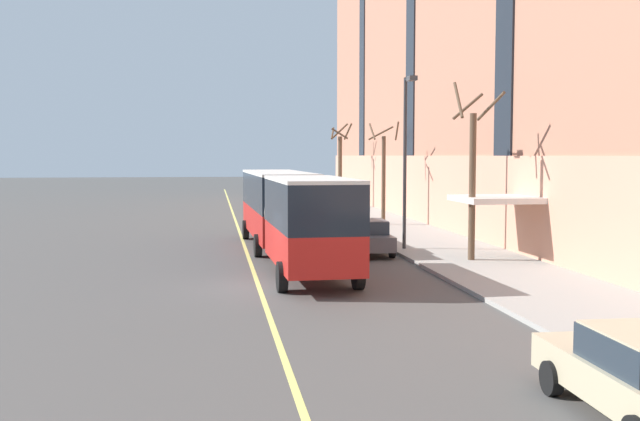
{
  "coord_description": "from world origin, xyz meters",
  "views": [
    {
      "loc": [
        -1.7,
        -24.79,
        4.42
      ],
      "look_at": [
        3.33,
        10.3,
        1.8
      ],
      "focal_mm": 42.0,
      "sensor_mm": 36.0,
      "label": 1
    }
  ],
  "objects_px": {
    "parked_car_red_3": "(329,215)",
    "parked_car_darkgray_1": "(367,237)",
    "street_tree_far_uptown": "(384,172)",
    "street_tree_mid_block": "(472,174)",
    "street_tree_far_downtown": "(340,164)",
    "street_lamp": "(406,146)",
    "city_bus": "(288,209)"
  },
  "relations": [
    {
      "from": "parked_car_red_3",
      "to": "street_tree_far_downtown",
      "type": "height_order",
      "value": "street_tree_far_downtown"
    },
    {
      "from": "street_tree_mid_block",
      "to": "street_tree_far_uptown",
      "type": "bearing_deg",
      "value": 90.02
    },
    {
      "from": "city_bus",
      "to": "street_lamp",
      "type": "xyz_separation_m",
      "value": [
        5.48,
        1.21,
        2.73
      ]
    },
    {
      "from": "street_lamp",
      "to": "parked_car_red_3",
      "type": "bearing_deg",
      "value": 97.91
    },
    {
      "from": "city_bus",
      "to": "street_tree_far_uptown",
      "type": "distance_m",
      "value": 15.31
    },
    {
      "from": "city_bus",
      "to": "street_tree_far_uptown",
      "type": "bearing_deg",
      "value": 61.56
    },
    {
      "from": "parked_car_red_3",
      "to": "parked_car_darkgray_1",
      "type": "bearing_deg",
      "value": -90.81
    },
    {
      "from": "parked_car_darkgray_1",
      "to": "street_tree_far_uptown",
      "type": "xyz_separation_m",
      "value": [
        3.63,
        12.52,
        2.59
      ]
    },
    {
      "from": "city_bus",
      "to": "parked_car_red_3",
      "type": "xyz_separation_m",
      "value": [
        3.81,
        13.25,
        -1.33
      ]
    },
    {
      "from": "city_bus",
      "to": "street_tree_far_uptown",
      "type": "height_order",
      "value": "street_tree_far_uptown"
    },
    {
      "from": "city_bus",
      "to": "parked_car_red_3",
      "type": "bearing_deg",
      "value": 73.98
    },
    {
      "from": "street_tree_far_uptown",
      "to": "parked_car_darkgray_1",
      "type": "bearing_deg",
      "value": -106.19
    },
    {
      "from": "parked_car_darkgray_1",
      "to": "street_tree_mid_block",
      "type": "relative_size",
      "value": 0.65
    },
    {
      "from": "parked_car_red_3",
      "to": "street_tree_far_downtown",
      "type": "xyz_separation_m",
      "value": [
        3.46,
        16.11,
        2.9
      ]
    },
    {
      "from": "street_tree_far_downtown",
      "to": "street_tree_far_uptown",
      "type": "bearing_deg",
      "value": -90.0
    },
    {
      "from": "city_bus",
      "to": "street_tree_mid_block",
      "type": "bearing_deg",
      "value": -19.27
    },
    {
      "from": "parked_car_red_3",
      "to": "street_tree_far_downtown",
      "type": "bearing_deg",
      "value": 77.88
    },
    {
      "from": "street_tree_far_downtown",
      "to": "street_lamp",
      "type": "height_order",
      "value": "street_lamp"
    },
    {
      "from": "street_tree_far_uptown",
      "to": "street_lamp",
      "type": "xyz_separation_m",
      "value": [
        -1.79,
        -12.2,
        1.46
      ]
    },
    {
      "from": "street_tree_mid_block",
      "to": "street_lamp",
      "type": "bearing_deg",
      "value": 115.5
    },
    {
      "from": "parked_car_darkgray_1",
      "to": "street_lamp",
      "type": "height_order",
      "value": "street_lamp"
    },
    {
      "from": "city_bus",
      "to": "street_tree_mid_block",
      "type": "xyz_separation_m",
      "value": [
        7.27,
        -2.54,
        1.55
      ]
    },
    {
      "from": "parked_car_darkgray_1",
      "to": "city_bus",
      "type": "bearing_deg",
      "value": -166.12
    },
    {
      "from": "street_tree_mid_block",
      "to": "street_lamp",
      "type": "xyz_separation_m",
      "value": [
        -1.79,
        3.76,
        1.18
      ]
    },
    {
      "from": "parked_car_darkgray_1",
      "to": "street_tree_far_downtown",
      "type": "bearing_deg",
      "value": 82.73
    },
    {
      "from": "street_tree_mid_block",
      "to": "street_tree_far_downtown",
      "type": "bearing_deg",
      "value": 90.01
    },
    {
      "from": "parked_car_darkgray_1",
      "to": "street_lamp",
      "type": "xyz_separation_m",
      "value": [
        1.85,
        0.32,
        4.06
      ]
    },
    {
      "from": "city_bus",
      "to": "parked_car_darkgray_1",
      "type": "distance_m",
      "value": 3.97
    },
    {
      "from": "street_tree_mid_block",
      "to": "street_tree_far_uptown",
      "type": "distance_m",
      "value": 15.96
    },
    {
      "from": "street_tree_mid_block",
      "to": "street_lamp",
      "type": "relative_size",
      "value": 0.94
    },
    {
      "from": "parked_car_red_3",
      "to": "street_tree_far_uptown",
      "type": "xyz_separation_m",
      "value": [
        3.46,
        0.16,
        2.59
      ]
    },
    {
      "from": "parked_car_red_3",
      "to": "street_tree_mid_block",
      "type": "bearing_deg",
      "value": -77.63
    }
  ]
}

